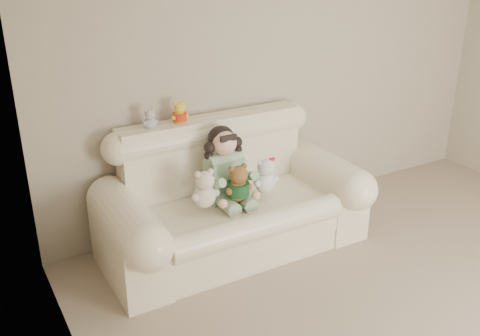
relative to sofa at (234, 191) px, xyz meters
The scene contains 9 objects.
wall_back 1.24m from the sofa, 31.60° to the left, with size 4.50×4.50×0.00m, color tan.
wall_left 2.58m from the sofa, 125.61° to the right, with size 5.00×5.00×0.00m, color tan.
sofa is the anchor object (origin of this frame).
seated_child 0.23m from the sofa, 117.09° to the left, with size 0.37×0.45×0.62m, color #317C33, non-canonical shape.
brown_teddy 0.21m from the sofa, 105.59° to the right, with size 0.22×0.17×0.35m, color brown, non-canonical shape.
white_cat 0.29m from the sofa, 26.83° to the right, with size 0.22×0.17×0.35m, color silver, non-canonical shape.
cream_teddy 0.36m from the sofa, 161.49° to the right, with size 0.23×0.17×0.35m, color white, non-canonical shape.
yellow_mini_bear 0.76m from the sofa, 127.83° to the left, with size 0.14×0.11×0.22m, color yellow, non-canonical shape.
grey_mini_plush 0.87m from the sofa, 146.07° to the left, with size 0.13×0.10×0.20m, color #B0B1B7, non-canonical shape.
Camera 1 is at (-2.70, -1.39, 2.36)m, focal length 40.80 mm.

